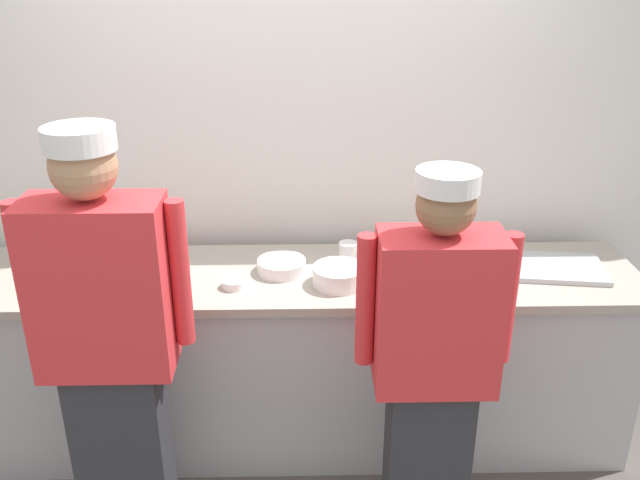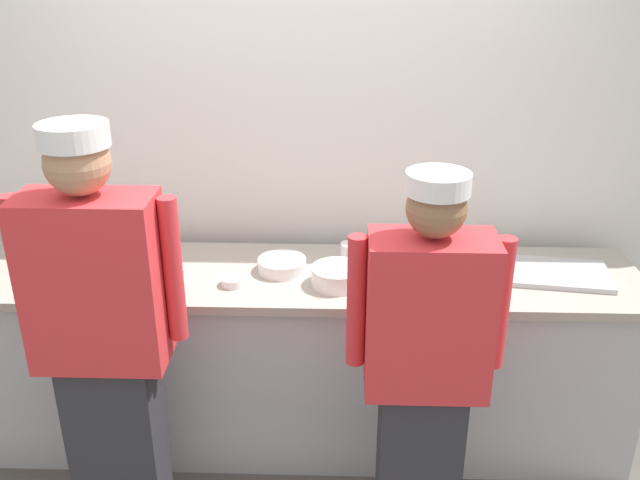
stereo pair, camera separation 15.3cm
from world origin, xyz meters
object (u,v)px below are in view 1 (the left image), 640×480
Objects in this scene: chef_near_left at (109,342)px; deli_cup at (348,252)px; chef_center at (434,362)px; sheet_tray at (553,268)px; plate_stack_front at (339,276)px; squeeze_bottle_primary at (23,244)px; ramekin_orange_sauce at (175,276)px; ramekin_yellow_sauce at (234,283)px; mixing_bowl_steel at (89,263)px; plate_stack_rear at (282,266)px.

chef_near_left is 19.11× the size of deli_cup.
chef_center is 0.93m from sheet_tray.
plate_stack_front is at bearing 30.10° from chef_near_left.
plate_stack_front is 0.25m from deli_cup.
squeeze_bottle_primary is 0.75m from ramekin_orange_sauce.
chef_near_left is 8.24× the size of squeeze_bottle_primary.
squeeze_bottle_primary is at bearing 156.24° from chef_center.
ramekin_yellow_sauce is at bearing -174.47° from sheet_tray.
mixing_bowl_steel is 4.14× the size of ramekin_orange_sauce.
ramekin_yellow_sauce is (-1.44, -0.14, 0.01)m from sheet_tray.
ramekin_orange_sauce is at bearing -14.84° from squeeze_bottle_primary.
ramekin_yellow_sauce is (-0.78, 0.52, 0.07)m from chef_center.
sheet_tray is at bearing -0.36° from plate_stack_rear.
ramekin_orange_sauce is at bearing 175.80° from plate_stack_front.
chef_center is at bearing -48.80° from plate_stack_rear.
chef_center is 7.56× the size of squeeze_bottle_primary.
sheet_tray is 1.71m from ramekin_orange_sauce.
plate_stack_front is at bearing -4.20° from ramekin_orange_sauce.
chef_center is 0.94m from ramekin_yellow_sauce.
squeeze_bottle_primary is (-0.58, 0.75, 0.07)m from chef_near_left.
deli_cup is (0.06, 0.24, 0.00)m from plate_stack_front.
plate_stack_rear is at bearing -5.60° from squeeze_bottle_primary.
ramekin_orange_sauce is 0.99× the size of deli_cup.
deli_cup is at bearing 5.94° from mixing_bowl_steel.
plate_stack_rear is at bearing 0.53° from mixing_bowl_steel.
squeeze_bottle_primary is 2.32× the size of deli_cup.
ramekin_yellow_sauce is at bearing 146.60° from chef_center.
plate_stack_rear is 2.42× the size of deli_cup.
chef_center is 0.83m from deli_cup.
deli_cup is (0.31, 0.11, 0.02)m from plate_stack_rear.
sheet_tray is at bearing -2.94° from squeeze_bottle_primary.
chef_near_left is 0.58m from ramekin_orange_sauce.
chef_center is 7.24× the size of plate_stack_rear.
chef_center reaches higher than ramekin_yellow_sauce.
deli_cup is at bearing 13.59° from ramekin_orange_sauce.
ramekin_yellow_sauce is at bearing -14.93° from squeeze_bottle_primary.
deli_cup is at bearing 172.53° from sheet_tray.
plate_stack_front is 2.22× the size of ramekin_yellow_sauce.
plate_stack_front reaches higher than ramekin_orange_sauce.
deli_cup is at bearing 77.08° from plate_stack_front.
chef_near_left is 7.90× the size of plate_stack_rear.
ramekin_yellow_sauce is (0.99, -0.26, -0.08)m from squeeze_bottle_primary.
chef_center reaches higher than ramekin_orange_sauce.
plate_stack_rear is (-0.25, 0.13, -0.01)m from plate_stack_front.
plate_stack_front reaches higher than sheet_tray.
chef_near_left is at bearing -141.12° from deli_cup.
plate_stack_front is 1.47m from squeeze_bottle_primary.
ramekin_yellow_sauce is (-0.46, -0.02, -0.02)m from plate_stack_front.
chef_near_left is at bearing 178.46° from chef_center.
chef_near_left is 1.19m from deli_cup.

